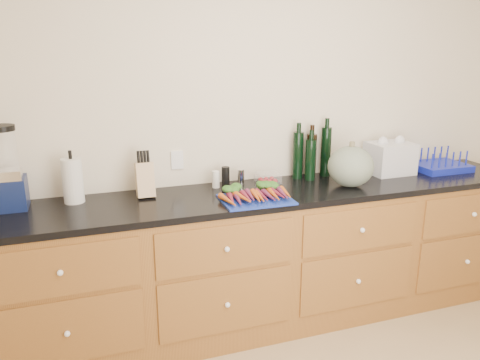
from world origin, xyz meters
name	(u,v)px	position (x,y,z in m)	size (l,w,h in m)	color
wall_back	(260,127)	(0.00, 1.62, 1.30)	(4.10, 0.05, 2.60)	beige
cabinets	(276,258)	(0.00, 1.30, 0.45)	(3.60, 0.64, 0.90)	brown
countertop	(278,193)	(0.00, 1.30, 0.92)	(3.64, 0.62, 0.04)	black
cutting_board	(256,199)	(-0.21, 1.14, 0.95)	(0.42, 0.32, 0.01)	navy
carrots	(254,194)	(-0.21, 1.17, 0.97)	(0.41, 0.28, 0.05)	#C65517
squash	(351,166)	(0.49, 1.22, 1.08)	(0.30, 0.30, 0.27)	#586656
blender_appliance	(6,173)	(-1.61, 1.46, 1.15)	(0.19, 0.19, 0.48)	#0F1A46
paper_towel	(73,181)	(-1.26, 1.46, 1.07)	(0.12, 0.12, 0.27)	silver
knife_block	(145,180)	(-0.84, 1.44, 1.05)	(0.11, 0.11, 0.21)	tan
grinder_salt	(216,179)	(-0.37, 1.48, 1.00)	(0.05, 0.05, 0.11)	white
grinder_pepper	(226,177)	(-0.30, 1.48, 1.01)	(0.05, 0.05, 0.13)	black
canister_chrome	(241,177)	(-0.19, 1.48, 0.99)	(0.05, 0.05, 0.11)	white
tomato_box	(268,178)	(0.00, 1.47, 0.98)	(0.15, 0.12, 0.07)	white
bottles	(312,155)	(0.35, 1.51, 1.10)	(0.29, 0.15, 0.35)	black
grocery_bag	(390,158)	(0.94, 1.42, 1.05)	(0.31, 0.25, 0.23)	silver
dish_rack	(439,165)	(1.36, 1.38, 0.98)	(0.39, 0.31, 0.16)	#121EA1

